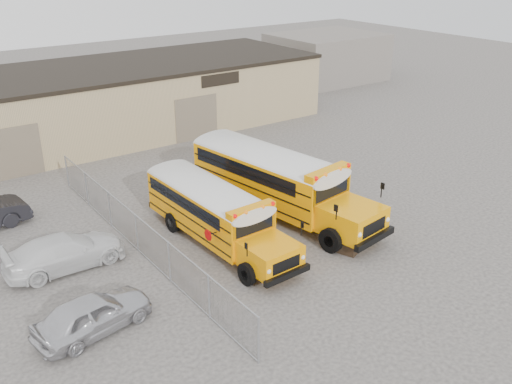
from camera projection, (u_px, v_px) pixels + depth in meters
ground at (288, 239)px, 26.02m from camera, size 120.00×120.00×0.00m
warehouse at (110, 99)px, 39.95m from camera, size 30.20×10.20×4.67m
chainlink_fence at (137, 233)px, 24.68m from camera, size 0.07×18.07×1.81m
distant_building_right at (326, 57)px, 55.84m from camera, size 10.00×8.00×4.40m
school_bus_left at (153, 172)px, 29.40m from camera, size 2.88×9.34×2.71m
school_bus_right at (192, 145)px, 32.41m from camera, size 4.26×11.25×3.21m
tarp_bundle at (349, 232)px, 24.81m from camera, size 1.43×1.37×1.71m
car_silver at (93, 314)px, 19.60m from camera, size 4.40×2.39×1.42m
car_white at (65, 252)px, 23.54m from camera, size 4.96×2.04×1.44m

